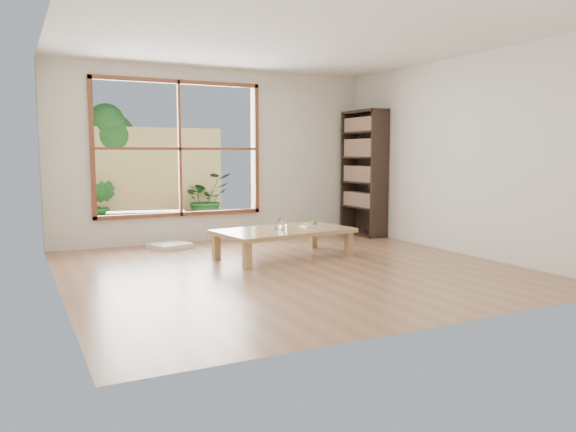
{
  "coord_description": "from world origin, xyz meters",
  "views": [
    {
      "loc": [
        -2.89,
        -5.76,
        1.34
      ],
      "look_at": [
        0.24,
        0.51,
        0.55
      ],
      "focal_mm": 35.0,
      "sensor_mm": 36.0,
      "label": 1
    }
  ],
  "objects_px": {
    "low_table": "(284,232)",
    "bookshelf": "(364,173)",
    "garden_bench": "(146,215)",
    "food_tray": "(312,225)"
  },
  "relations": [
    {
      "from": "low_table",
      "to": "bookshelf",
      "type": "xyz_separation_m",
      "value": [
        2.08,
        1.27,
        0.69
      ]
    },
    {
      "from": "low_table",
      "to": "garden_bench",
      "type": "bearing_deg",
      "value": 106.56
    },
    {
      "from": "bookshelf",
      "to": "garden_bench",
      "type": "height_order",
      "value": "bookshelf"
    },
    {
      "from": "bookshelf",
      "to": "food_tray",
      "type": "relative_size",
      "value": 7.36
    },
    {
      "from": "garden_bench",
      "to": "food_tray",
      "type": "bearing_deg",
      "value": -46.25
    },
    {
      "from": "food_tray",
      "to": "low_table",
      "type": "bearing_deg",
      "value": -172.7
    },
    {
      "from": "bookshelf",
      "to": "garden_bench",
      "type": "bearing_deg",
      "value": 157.49
    },
    {
      "from": "low_table",
      "to": "food_tray",
      "type": "distance_m",
      "value": 0.46
    },
    {
      "from": "bookshelf",
      "to": "food_tray",
      "type": "height_order",
      "value": "bookshelf"
    },
    {
      "from": "food_tray",
      "to": "garden_bench",
      "type": "xyz_separation_m",
      "value": [
        -1.63,
        2.56,
        -0.04
      ]
    }
  ]
}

